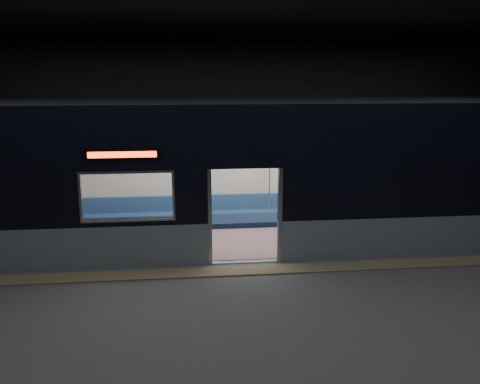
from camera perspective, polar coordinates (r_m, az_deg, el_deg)
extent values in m
cube|color=#47494C|center=(10.01, 1.29, -10.08)|extent=(24.00, 14.00, 0.01)
cube|color=black|center=(9.26, 1.46, 19.58)|extent=(24.00, 14.00, 0.04)
cube|color=black|center=(16.21, -1.95, 8.00)|extent=(24.00, 0.04, 5.00)
cube|color=black|center=(2.85, 21.44, -17.92)|extent=(24.00, 0.04, 5.00)
cube|color=#8C7F59|center=(10.50, 0.89, -8.81)|extent=(22.80, 0.50, 0.03)
cube|color=gray|center=(11.35, -24.69, -6.02)|extent=(8.30, 0.12, 0.90)
cube|color=gray|center=(12.36, 23.56, -4.40)|extent=(8.30, 0.12, 0.90)
cube|color=black|center=(12.01, 24.25, 2.91)|extent=(8.30, 0.12, 2.30)
cube|color=black|center=(10.34, 0.59, 5.82)|extent=(1.40, 0.12, 1.15)
cube|color=#B7BABC|center=(10.60, -3.41, -2.86)|extent=(0.08, 0.14, 2.05)
cube|color=#B7BABC|center=(10.77, 4.48, -2.62)|extent=(0.08, 0.14, 2.05)
cube|color=black|center=(10.29, -13.07, 4.13)|extent=(1.50, 0.04, 0.18)
cube|color=#F03D0B|center=(10.28, -13.08, 4.12)|extent=(1.34, 0.03, 0.12)
cube|color=beige|center=(13.32, -0.91, 3.00)|extent=(18.00, 0.12, 3.20)
cube|color=black|center=(11.70, -0.27, 9.86)|extent=(18.00, 3.00, 0.15)
cube|color=gray|center=(12.32, -0.25, -5.43)|extent=(17.76, 2.76, 0.04)
cube|color=beige|center=(11.79, -0.26, 5.37)|extent=(17.76, 2.76, 0.10)
cube|color=navy|center=(13.32, -0.76, -2.99)|extent=(11.00, 0.48, 0.41)
cube|color=navy|center=(13.40, -0.85, -1.10)|extent=(11.00, 0.10, 0.40)
cube|color=#7C5A61|center=(11.34, -16.56, -6.45)|extent=(4.40, 0.48, 0.41)
cube|color=#7C5A61|center=(12.04, 16.21, -5.28)|extent=(4.40, 0.48, 0.41)
cylinder|color=silver|center=(10.85, -4.62, -1.71)|extent=(0.04, 0.04, 2.26)
cylinder|color=silver|center=(13.05, -4.93, 0.81)|extent=(0.04, 0.04, 2.26)
cylinder|color=silver|center=(11.06, 5.27, -1.43)|extent=(0.04, 0.04, 2.26)
cylinder|color=silver|center=(13.23, 3.32, 1.00)|extent=(0.04, 0.04, 2.26)
cylinder|color=silver|center=(12.91, -0.77, 4.25)|extent=(11.00, 0.03, 0.03)
cube|color=black|center=(13.77, 13.43, -1.60)|extent=(0.16, 0.45, 0.15)
cube|color=black|center=(13.84, 14.22, -1.58)|extent=(0.16, 0.45, 0.15)
cylinder|color=black|center=(13.65, 13.66, -2.92)|extent=(0.11, 0.11, 0.43)
cylinder|color=black|center=(13.72, 14.45, -2.89)|extent=(0.11, 0.11, 0.43)
cube|color=#EC6C7D|center=(13.97, 13.57, -1.32)|extent=(0.38, 0.21, 0.19)
cylinder|color=#EC6C7D|center=(13.92, 13.61, 0.04)|extent=(0.38, 0.38, 0.50)
sphere|color=tan|center=(13.83, 13.71, 1.46)|extent=(0.20, 0.20, 0.20)
sphere|color=black|center=(13.86, 13.67, 1.64)|extent=(0.21, 0.21, 0.21)
cube|color=black|center=(13.71, 14.01, -1.08)|extent=(0.33, 0.30, 0.14)
cube|color=white|center=(14.22, 15.61, 2.65)|extent=(1.01, 0.03, 0.65)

